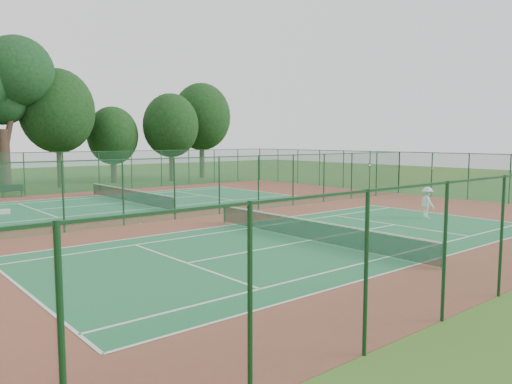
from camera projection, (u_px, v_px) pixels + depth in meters
ground at (198, 217)px, 29.06m from camera, size 120.00×120.00×0.00m
red_pad at (198, 217)px, 29.06m from camera, size 40.00×36.00×0.01m
court_near at (310, 240)px, 22.19m from camera, size 23.77×10.97×0.01m
court_far at (129, 202)px, 35.93m from camera, size 23.77×10.97×0.01m
fence_north at (82, 172)px, 42.61m from camera, size 40.00×0.09×3.50m
fence_east at (399, 172)px, 41.63m from camera, size 0.09×36.00×3.50m
fence_divider at (198, 187)px, 28.88m from camera, size 40.00×0.09×3.50m
tennis_net_near at (310, 229)px, 22.14m from camera, size 0.10×12.90×0.97m
tennis_net_far at (129, 195)px, 35.87m from camera, size 0.10×12.90×0.97m
player_near at (427, 203)px, 28.50m from camera, size 1.05×1.31×1.77m
bench at (12, 191)px, 38.75m from camera, size 1.70×0.90×1.01m
kit_bag at (3, 212)px, 30.04m from camera, size 0.85×0.48×0.30m
stray_ball_a at (282, 207)px, 32.90m from camera, size 0.06×0.06×0.06m
stray_ball_b at (309, 205)px, 34.20m from camera, size 0.07×0.07×0.07m
stray_ball_c at (140, 224)px, 26.44m from camera, size 0.07×0.07×0.07m
big_tree at (1, 81)px, 42.42m from camera, size 8.71×6.38×13.38m
evergreen_row at (63, 187)px, 47.88m from camera, size 39.00×5.00×12.00m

